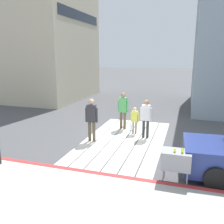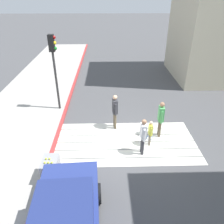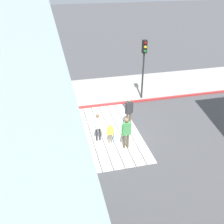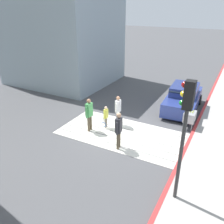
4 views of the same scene
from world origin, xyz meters
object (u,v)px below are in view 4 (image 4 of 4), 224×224
at_px(pedestrian_adult_side, 118,109).
at_px(pedestrian_child_with_racket, 106,116).
at_px(pedestrian_adult_trailing, 119,128).
at_px(pedestrian_adult_lead, 89,113).
at_px(traffic_light_corner, 185,120).
at_px(car_parked_near_curb, 183,99).
at_px(tennis_ball_cart, 190,116).

relative_size(pedestrian_adult_side, pedestrian_child_with_racket, 1.36).
bearing_deg(pedestrian_adult_trailing, pedestrian_adult_lead, -20.50).
height_order(traffic_light_corner, pedestrian_adult_lead, traffic_light_corner).
xyz_separation_m(car_parked_near_curb, pedestrian_adult_side, (2.62, 3.81, 0.25)).
height_order(tennis_ball_cart, pedestrian_adult_lead, pedestrian_adult_lead).
height_order(car_parked_near_curb, pedestrian_adult_lead, pedestrian_adult_lead).
distance_m(car_parked_near_curb, pedestrian_adult_trailing, 6.08).
relative_size(pedestrian_adult_lead, pedestrian_adult_side, 1.06).
distance_m(pedestrian_adult_side, pedestrian_child_with_racket, 0.78).
relative_size(traffic_light_corner, pedestrian_adult_lead, 2.37).
bearing_deg(pedestrian_adult_trailing, car_parked_near_curb, -104.65).
relative_size(traffic_light_corner, tennis_ball_cart, 4.17).
xyz_separation_m(traffic_light_corner, pedestrian_adult_side, (4.20, -3.99, -2.06)).
bearing_deg(traffic_light_corner, car_parked_near_curb, -78.54).
bearing_deg(pedestrian_adult_side, car_parked_near_curb, -124.52).
bearing_deg(pedestrian_adult_lead, pedestrian_child_with_racket, -129.79).
relative_size(traffic_light_corner, pedestrian_adult_trailing, 2.35).
distance_m(car_parked_near_curb, pedestrian_child_with_racket, 5.35).
bearing_deg(car_parked_near_curb, traffic_light_corner, 101.46).
xyz_separation_m(traffic_light_corner, tennis_ball_cart, (0.68, -5.44, -2.34)).
bearing_deg(pedestrian_adult_side, pedestrian_child_with_racket, 54.06).
height_order(traffic_light_corner, tennis_ball_cart, traffic_light_corner).
height_order(traffic_light_corner, pedestrian_child_with_racket, traffic_light_corner).
xyz_separation_m(car_parked_near_curb, pedestrian_adult_trailing, (1.54, 5.87, 0.32)).
bearing_deg(traffic_light_corner, pedestrian_adult_side, -43.53).
xyz_separation_m(traffic_light_corner, pedestrian_adult_trailing, (3.12, -1.93, -1.99)).
bearing_deg(pedestrian_adult_lead, traffic_light_corner, 152.51).
xyz_separation_m(tennis_ball_cart, pedestrian_child_with_racket, (3.95, 2.04, -0.00)).
bearing_deg(pedestrian_adult_lead, car_parked_near_curb, -125.44).
bearing_deg(tennis_ball_cart, pedestrian_adult_side, 22.39).
height_order(pedestrian_adult_lead, pedestrian_adult_trailing, pedestrian_adult_trailing).
distance_m(pedestrian_adult_lead, pedestrian_adult_trailing, 2.23).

